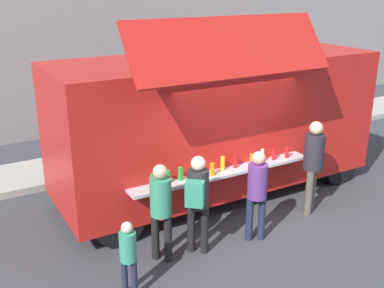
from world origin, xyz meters
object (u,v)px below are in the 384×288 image
at_px(trash_bin, 299,114).
at_px(customer_extra_browsing, 313,159).
at_px(customer_mid_with_backpack, 198,196).
at_px(food_truck_main, 217,120).
at_px(customer_front_ordering, 257,188).
at_px(customer_rear_waiting, 161,204).
at_px(child_near_queue, 128,252).

bearing_deg(trash_bin, customer_extra_browsing, -130.54).
bearing_deg(customer_mid_with_backpack, customer_extra_browsing, -44.75).
height_order(food_truck_main, customer_front_ordering, food_truck_main).
relative_size(customer_front_ordering, customer_rear_waiting, 0.99).
height_order(customer_front_ordering, customer_mid_with_backpack, customer_mid_with_backpack).
xyz_separation_m(food_truck_main, trash_bin, (4.44, 2.32, -1.07)).
xyz_separation_m(customer_front_ordering, customer_extra_browsing, (1.51, 0.27, 0.12)).
relative_size(customer_extra_browsing, child_near_queue, 1.56).
bearing_deg(customer_front_ordering, trash_bin, -24.75).
bearing_deg(trash_bin, customer_rear_waiting, -148.58).
height_order(customer_mid_with_backpack, customer_rear_waiting, customer_mid_with_backpack).
bearing_deg(customer_mid_with_backpack, customer_front_ordering, -55.21).
distance_m(customer_front_ordering, customer_extra_browsing, 1.54).
distance_m(customer_extra_browsing, child_near_queue, 4.00).
bearing_deg(customer_front_ordering, customer_extra_browsing, -55.40).
xyz_separation_m(food_truck_main, customer_front_ordering, (-0.49, -1.95, -0.59)).
xyz_separation_m(trash_bin, customer_rear_waiting, (-6.57, -4.01, 0.49)).
relative_size(food_truck_main, customer_mid_with_backpack, 3.91).
bearing_deg(customer_extra_browsing, customer_front_ordering, 67.65).
distance_m(customer_mid_with_backpack, customer_extra_browsing, 2.58).
bearing_deg(customer_rear_waiting, customer_front_ordering, -50.12).
height_order(food_truck_main, customer_mid_with_backpack, food_truck_main).
xyz_separation_m(customer_extra_browsing, child_near_queue, (-3.94, -0.57, -0.39)).
height_order(customer_rear_waiting, customer_extra_browsing, customer_extra_browsing).
height_order(customer_front_ordering, customer_rear_waiting, customer_rear_waiting).
bearing_deg(customer_front_ordering, food_truck_main, 10.27).
bearing_deg(customer_extra_browsing, customer_mid_with_backpack, 60.40).
height_order(customer_extra_browsing, child_near_queue, customer_extra_browsing).
relative_size(trash_bin, child_near_queue, 0.82).
bearing_deg(customer_rear_waiting, customer_extra_browsing, -40.92).
bearing_deg(food_truck_main, customer_mid_with_backpack, -129.75).
bearing_deg(trash_bin, customer_front_ordering, -139.11).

